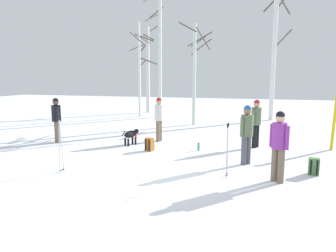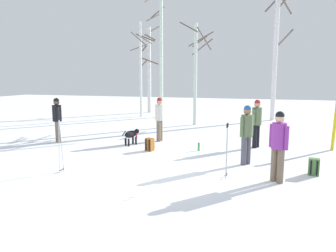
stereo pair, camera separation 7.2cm
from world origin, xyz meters
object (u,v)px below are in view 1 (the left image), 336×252
ski_pair_planted_0 (334,123)px  water_bottle_0 (199,147)px  person_0 (159,116)px  person_3 (56,117)px  backpack_1 (314,167)px  birch_tree_2 (160,51)px  birch_tree_3 (195,70)px  birch_tree_4 (275,48)px  backpack_0 (150,145)px  birch_tree_1 (139,68)px  person_1 (256,120)px  water_bottle_1 (136,135)px  ski_poles_0 (227,149)px  ski_poles_1 (60,143)px  person_4 (279,142)px  dog (131,135)px  person_2 (247,131)px  birch_tree_0 (148,68)px

ski_pair_planted_0 → water_bottle_0: size_ratio=6.84×
person_0 → person_3: size_ratio=1.00×
backpack_1 → birch_tree_2: 13.27m
birch_tree_2 → birch_tree_3: birch_tree_2 is taller
ski_pair_planted_0 → birch_tree_4: (-1.87, 7.52, 3.18)m
backpack_0 → birch_tree_4: size_ratio=0.06×
ski_pair_planted_0 → birch_tree_1: (-9.84, 6.84, 2.10)m
person_1 → birch_tree_2: size_ratio=0.22×
water_bottle_0 → birch_tree_4: (2.55, 8.94, 3.98)m
person_0 → person_1: size_ratio=1.00×
water_bottle_1 → birch_tree_3: size_ratio=0.05×
ski_poles_0 → birch_tree_2: 12.78m
ski_poles_1 → birch_tree_4: size_ratio=0.19×
person_4 → birch_tree_2: bearing=120.8°
birch_tree_1 → dog: bearing=-70.5°
water_bottle_1 → birch_tree_1: 7.83m
person_2 → backpack_0: 3.43m
ski_poles_0 → ski_poles_1: size_ratio=0.92×
person_1 → ski_poles_1: person_1 is taller
ski_pair_planted_0 → ski_poles_1: bearing=-146.2°
person_4 → ski_poles_0: (-1.20, -0.00, -0.24)m
person_4 → ski_poles_0: size_ratio=1.24×
backpack_0 → person_3: bearing=175.3°
ski_poles_0 → ski_poles_1: (-4.23, -0.83, 0.06)m
ski_pair_planted_0 → ski_poles_0: 5.19m
dog → water_bottle_1: 1.31m
dog → ski_poles_1: size_ratio=0.57×
ski_poles_1 → birch_tree_1: birch_tree_1 is taller
person_2 → birch_tree_4: bearing=85.0°
backpack_0 → backpack_1: 5.16m
ski_pair_planted_0 → water_bottle_0: ski_pair_planted_0 is taller
person_2 → backpack_1: bearing=-16.9°
ski_pair_planted_0 → backpack_1: (-1.03, -3.24, -0.72)m
ski_poles_1 → backpack_0: ski_poles_1 is taller
birch_tree_1 → person_0: bearing=-62.9°
person_3 → person_4: bearing=-17.5°
person_1 → birch_tree_1: size_ratio=0.29×
dog → ski_poles_0: size_ratio=0.62×
birch_tree_1 → person_2: bearing=-53.5°
birch_tree_3 → birch_tree_4: (3.95, 3.06, 1.25)m
water_bottle_1 → birch_tree_0: 10.15m
person_3 → person_4: (7.96, -2.51, 0.00)m
person_1 → dog: bearing=-168.4°
backpack_1 → birch_tree_2: size_ratio=0.06×
person_1 → birch_tree_4: (0.70, 7.84, 3.13)m
birch_tree_0 → dog: bearing=-73.0°
ski_pair_planted_0 → person_4: bearing=-115.4°
ski_pair_planted_0 → birch_tree_2: birch_tree_2 is taller
water_bottle_0 → person_4: bearing=-47.6°
backpack_1 → backpack_0: bearing=165.2°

